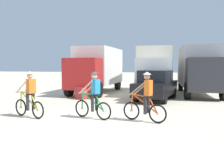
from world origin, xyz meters
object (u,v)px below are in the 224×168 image
at_px(box_truck_grey_hauler, 199,68).
at_px(cyclist_cowboy_hat, 94,97).
at_px(cyclist_near_camera, 146,99).
at_px(supply_crate, 82,93).
at_px(cyclist_orange_shirt, 30,96).
at_px(box_truck_white_box, 97,68).
at_px(sedan_parked, 156,85).
at_px(box_truck_cream_rv, 154,68).

relative_size(box_truck_grey_hauler, cyclist_cowboy_hat, 3.73).
relative_size(cyclist_near_camera, supply_crate, 2.60).
bearing_deg(cyclist_orange_shirt, box_truck_grey_hauler, 51.42).
xyz_separation_m(cyclist_cowboy_hat, cyclist_near_camera, (1.99, -0.07, 0.00)).
relative_size(cyclist_orange_shirt, cyclist_near_camera, 1.00).
bearing_deg(box_truck_grey_hauler, cyclist_orange_shirt, -128.58).
bearing_deg(supply_crate, cyclist_near_camera, -49.91).
relative_size(box_truck_white_box, box_truck_grey_hauler, 1.01).
distance_m(box_truck_white_box, sedan_parked, 5.50).
xyz_separation_m(box_truck_white_box, cyclist_orange_shirt, (-0.18, -8.90, -1.03)).
distance_m(cyclist_cowboy_hat, supply_crate, 5.49).
bearing_deg(cyclist_orange_shirt, cyclist_near_camera, 3.41).
bearing_deg(box_truck_grey_hauler, cyclist_near_camera, -107.97).
relative_size(box_truck_cream_rv, sedan_parked, 1.52).
xyz_separation_m(box_truck_grey_hauler, supply_crate, (-7.19, -4.02, -1.52)).
height_order(cyclist_orange_shirt, cyclist_near_camera, same).
distance_m(box_truck_grey_hauler, cyclist_cowboy_hat, 10.31).
xyz_separation_m(sedan_parked, cyclist_near_camera, (-0.14, -5.58, -0.04)).
height_order(box_truck_white_box, sedan_parked, box_truck_white_box).
xyz_separation_m(sedan_parked, cyclist_cowboy_hat, (-2.14, -5.51, -0.04)).
bearing_deg(box_truck_white_box, sedan_parked, -34.29).
distance_m(box_truck_white_box, supply_crate, 3.89).
bearing_deg(sedan_parked, supply_crate, -173.11).
distance_m(box_truck_grey_hauler, cyclist_near_camera, 9.59).
height_order(sedan_parked, cyclist_orange_shirt, cyclist_orange_shirt).
distance_m(box_truck_cream_rv, cyclist_near_camera, 9.50).
bearing_deg(cyclist_near_camera, box_truck_cream_rv, 90.79).
bearing_deg(box_truck_cream_rv, cyclist_near_camera, -89.21).
bearing_deg(supply_crate, box_truck_white_box, 91.22).
xyz_separation_m(box_truck_cream_rv, cyclist_cowboy_hat, (-1.86, -9.37, -1.03)).
relative_size(box_truck_white_box, box_truck_cream_rv, 1.01).
bearing_deg(cyclist_cowboy_hat, box_truck_white_box, 105.27).
bearing_deg(cyclist_cowboy_hat, box_truck_grey_hauler, 61.28).
distance_m(box_truck_cream_rv, cyclist_orange_shirt, 10.70).
bearing_deg(box_truck_cream_rv, sedan_parked, -85.94).
bearing_deg(box_truck_white_box, cyclist_orange_shirt, -91.16).
bearing_deg(cyclist_orange_shirt, supply_crate, 87.24).
height_order(sedan_parked, supply_crate, sedan_parked).
height_order(box_truck_white_box, cyclist_near_camera, box_truck_white_box).
bearing_deg(box_truck_grey_hauler, cyclist_cowboy_hat, -118.72).
bearing_deg(sedan_parked, box_truck_grey_hauler, 51.27).
bearing_deg(box_truck_cream_rv, cyclist_orange_shirt, -114.27).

